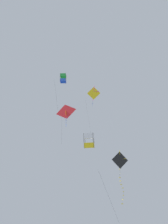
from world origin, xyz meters
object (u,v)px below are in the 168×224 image
kite_diamond_far_centre (120,161)px  kite_delta_near_right (66,112)px  kite_diamond_highest (94,93)px  kite_box_upper_right (89,141)px  kite_box_near_left (63,78)px

kite_diamond_far_centre → kite_delta_near_right: (7.71, 3.07, 9.24)m
kite_diamond_far_centre → kite_diamond_highest: bearing=86.0°
kite_diamond_far_centre → kite_delta_near_right: bearing=124.2°
kite_box_upper_right → kite_delta_near_right: 5.76m
kite_box_near_left → kite_delta_near_right: 6.07m
kite_box_near_left → kite_diamond_highest: (0.85, -6.59, -0.03)m
kite_box_upper_right → kite_diamond_far_centre: bearing=-53.9°
kite_diamond_far_centre → kite_diamond_highest: size_ratio=0.66×
kite_diamond_highest → kite_diamond_far_centre: bearing=-90.5°
kite_box_upper_right → kite_diamond_highest: (1.53, -2.12, 10.44)m
kite_diamond_highest → kite_delta_near_right: bearing=-161.4°
kite_delta_near_right → kite_diamond_far_centre: bearing=-13.7°
kite_box_upper_right → kite_delta_near_right: bearing=-163.0°
kite_box_near_left → kite_diamond_highest: 6.64m
kite_box_near_left → kite_box_upper_right: kite_box_near_left is taller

